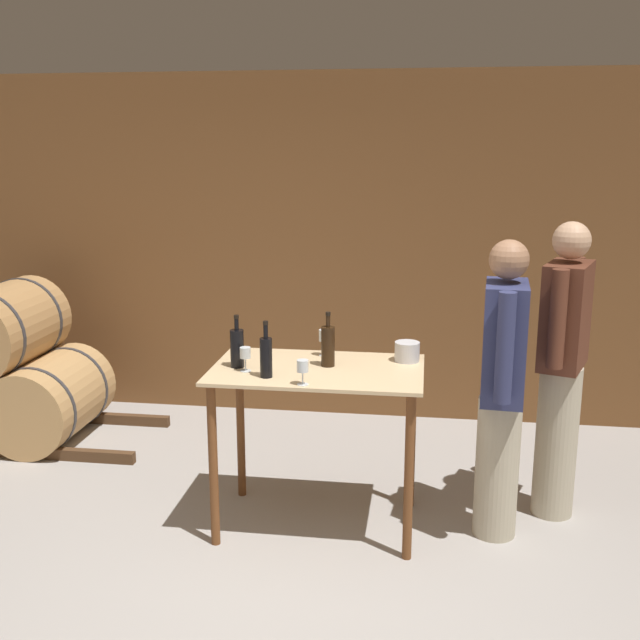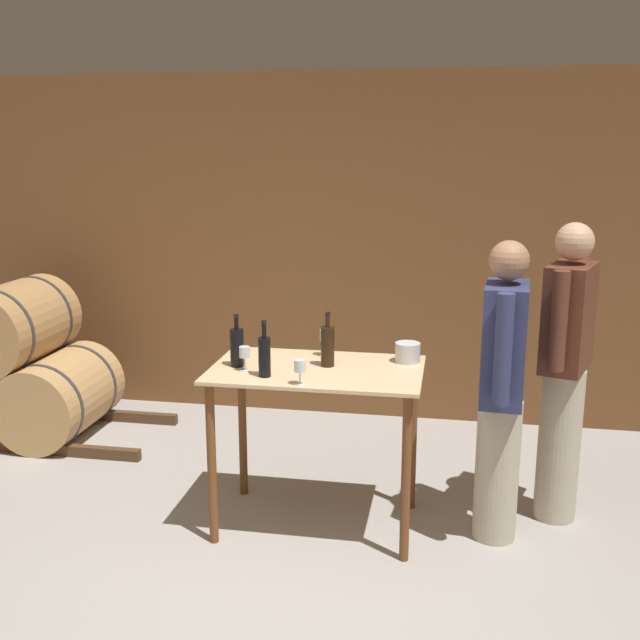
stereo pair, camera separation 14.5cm
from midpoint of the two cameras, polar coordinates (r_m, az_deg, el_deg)
name	(u,v)px [view 2 (the right image)]	position (r m, az deg, el deg)	size (l,w,h in m)	color
ground_plane	(262,611)	(3.81, -3.25, -21.24)	(14.00, 14.00, 0.00)	#9E9993
back_wall	(347,250)	(5.90, 2.79, 5.37)	(8.40, 0.05, 2.70)	brown
barrel_rack	(19,372)	(6.07, -21.34, -3.70)	(2.20, 0.89, 1.18)	#4C331E
tasting_table	(317,398)	(4.21, 0.75, -5.99)	(1.17, 0.72, 0.95)	#D1B284
wine_bottle_far_left	(237,346)	(4.17, -5.36, -2.02)	(0.08, 0.08, 0.30)	black
wine_bottle_left	(264,355)	(3.97, -3.21, -2.70)	(0.07, 0.07, 0.31)	black
wine_bottle_center	(328,345)	(4.16, 1.58, -1.94)	(0.08, 0.08, 0.31)	black
wine_glass_near_left	(245,353)	(4.09, -4.76, -2.55)	(0.06, 0.06, 0.13)	silver
wine_glass_near_center	(300,367)	(3.84, -0.46, -3.60)	(0.06, 0.06, 0.13)	silver
wine_glass_near_right	(325,337)	(4.36, 1.33, -1.28)	(0.06, 0.06, 0.16)	silver
ice_bucket	(408,352)	(4.29, 7.66, -2.47)	(0.14, 0.14, 0.11)	silver
person_host	(502,387)	(4.17, 14.66, -4.94)	(0.25, 0.59, 1.67)	#B7AD93
person_visitor_with_scarf	(565,367)	(4.48, 19.05, -3.42)	(0.34, 0.56, 1.74)	#B7AD93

